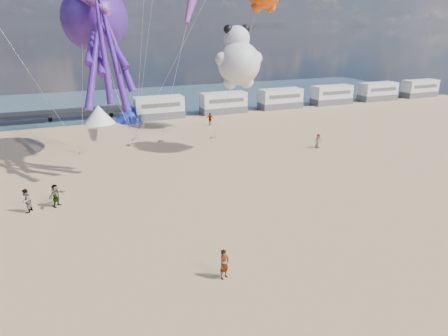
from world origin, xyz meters
TOP-DOWN VIEW (x-y plane):
  - ground at (0.00, 0.00)m, footprint 120.00×120.00m
  - water at (0.00, 55.00)m, footprint 120.00×120.00m
  - motorhome_0 at (6.00, 40.00)m, footprint 6.60×2.50m
  - motorhome_1 at (15.50, 40.00)m, footprint 6.60×2.50m
  - motorhome_2 at (25.00, 40.00)m, footprint 6.60×2.50m
  - motorhome_3 at (34.50, 40.00)m, footprint 6.60×2.50m
  - motorhome_4 at (44.00, 40.00)m, footprint 6.60×2.50m
  - motorhome_5 at (53.50, 40.00)m, footprint 6.60×2.50m
  - tent_white at (-2.00, 40.00)m, footprint 4.00×4.00m
  - tent_blue at (2.00, 40.00)m, footprint 4.00×4.00m
  - standing_person at (0.24, 2.29)m, footprint 0.69×0.59m
  - beachgoer_0 at (17.93, 19.77)m, footprint 0.65×0.58m
  - beachgoer_1 at (-9.34, 14.34)m, footprint 0.82×0.97m
  - beachgoer_3 at (11.06, 33.55)m, footprint 1.20×1.00m
  - beachgoer_4 at (-7.45, 14.61)m, footprint 0.94×0.98m
  - sandbag_a at (-5.01, 26.89)m, footprint 0.50×0.35m
  - sandbag_b at (0.14, 27.82)m, footprint 0.50×0.35m
  - sandbag_c at (9.21, 27.56)m, footprint 0.50×0.35m
  - sandbag_d at (3.32, 28.20)m, footprint 0.50×0.35m
  - sandbag_e at (0.92, 30.01)m, footprint 0.50×0.35m
  - kite_octopus_purple at (-2.64, 25.65)m, footprint 6.06×11.34m
  - kite_panda at (9.63, 21.62)m, footprint 6.26×6.10m
  - windsock_mid at (6.78, 27.43)m, footprint 3.36×5.69m
  - windsock_right at (-3.40, 22.02)m, footprint 1.84×5.25m

SIDE VIEW (x-z plane):
  - ground at x=0.00m, z-range 0.00..0.00m
  - water at x=0.00m, z-range 0.02..0.02m
  - sandbag_a at x=-5.01m, z-range 0.00..0.22m
  - sandbag_b at x=0.14m, z-range 0.00..0.22m
  - sandbag_c at x=9.21m, z-range 0.00..0.22m
  - sandbag_d at x=3.32m, z-range 0.00..0.22m
  - sandbag_e at x=0.92m, z-range 0.00..0.22m
  - beachgoer_0 at x=17.93m, z-range 0.00..1.48m
  - standing_person at x=0.24m, z-range 0.00..1.60m
  - beachgoer_3 at x=11.06m, z-range 0.00..1.61m
  - beachgoer_4 at x=-7.45m, z-range 0.00..1.64m
  - beachgoer_1 at x=-9.34m, z-range 0.00..1.69m
  - tent_white at x=-2.00m, z-range 0.00..2.40m
  - tent_blue at x=2.00m, z-range 0.00..2.40m
  - motorhome_0 at x=6.00m, z-range 0.00..3.00m
  - motorhome_1 at x=15.50m, z-range 0.00..3.00m
  - motorhome_2 at x=25.00m, z-range 0.00..3.00m
  - motorhome_3 at x=34.50m, z-range 0.00..3.00m
  - motorhome_4 at x=44.00m, z-range 0.00..3.00m
  - motorhome_5 at x=53.50m, z-range 0.00..3.00m
  - kite_panda at x=9.63m, z-range 5.27..12.15m
  - windsock_right at x=-3.40m, z-range 7.08..12.25m
  - kite_octopus_purple at x=-2.64m, z-range 6.42..18.78m
  - windsock_mid at x=6.78m, z-range 10.59..16.40m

